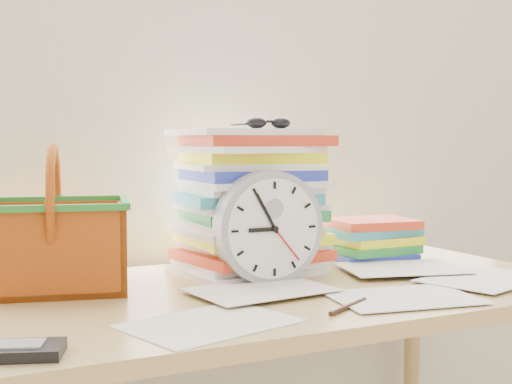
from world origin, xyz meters
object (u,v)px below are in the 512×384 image
clock (268,227)px  calculator (4,351)px  paper_stack (249,201)px  book_stack (370,240)px  basket (54,219)px  desk (255,324)px

clock → calculator: size_ratio=1.47×
calculator → paper_stack: bearing=56.5°
clock → book_stack: size_ratio=0.96×
clock → calculator: clock is taller
book_stack → basket: 0.78m
book_stack → basket: bearing=-179.1°
calculator → desk: bearing=47.0°
book_stack → basket: basket is taller
calculator → book_stack: bearing=45.5°
clock → basket: bearing=162.3°
clock → paper_stack: bearing=80.7°
clock → basket: size_ratio=0.82×
paper_stack → calculator: paper_stack is taller
desk → book_stack: book_stack is taller
basket → book_stack: bearing=15.2°
paper_stack → book_stack: size_ratio=1.32×
paper_stack → clock: size_ratio=1.38×
paper_stack → basket: 0.44m
book_stack → clock: bearing=-158.3°
desk → clock: bearing=32.5°
desk → calculator: (-0.52, -0.26, 0.08)m
paper_stack → basket: bearing=-179.1°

